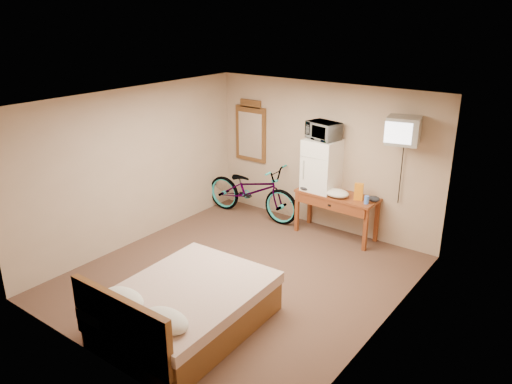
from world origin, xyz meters
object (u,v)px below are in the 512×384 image
Objects in this scene: mini_fridge at (322,165)px; microwave at (323,131)px; crt_television at (403,131)px; bicycle at (252,190)px; wall_mirror at (251,132)px; blue_cup at (367,200)px; desk at (336,201)px; bed at (183,308)px.

mini_fridge is 1.68× the size of microwave.
crt_television is 3.01m from bicycle.
mini_fridge reaches higher than bicycle.
wall_mirror is (-1.63, 0.21, -0.29)m from microwave.
wall_mirror reaches higher than bicycle.
wall_mirror is (-2.52, 0.35, 0.66)m from blue_cup.
microwave is 0.27× the size of bicycle.
desk is 1.66m from crt_television.
desk is at bearing -178.74° from crt_television.
bicycle is (-2.64, -0.13, -1.45)m from crt_television.
blue_cup is 1.22m from crt_television.
bicycle is (-2.20, -0.03, -0.31)m from blue_cup.
microwave is 0.25× the size of bed.
microwave is 0.45× the size of wall_mirror.
desk is 0.72× the size of bicycle.
bicycle is at bearing -176.05° from desk.
bicycle is at bearing -179.09° from blue_cup.
wall_mirror is (-2.95, 0.25, -0.48)m from crt_television.
mini_fridge reaches higher than desk.
desk is 2.24× the size of crt_television.
desk is 0.64m from mini_fridge.
desk is 1.58× the size of mini_fridge.
mini_fridge reaches higher than bed.
desk is 1.21× the size of wall_mirror.
bed is at bearing -87.89° from mini_fridge.
wall_mirror reaches higher than desk.
desk is 2.66× the size of microwave.
blue_cup is at bearing 5.34° from microwave.
bed is at bearing -64.30° from wall_mirror.
bicycle is at bearing -172.49° from mini_fridge.
blue_cup is 2.63m from wall_mirror.
blue_cup is at bearing -166.96° from crt_television.
mini_fridge is 0.98m from blue_cup.
microwave is 1.83m from bicycle.
mini_fridge is 1.67m from wall_mirror.
mini_fridge reaches higher than blue_cup.
desk is at bearing 172.17° from blue_cup.
mini_fridge is at bearing 92.11° from bed.
microwave reaches higher than bicycle.
desk is at bearing -10.46° from mini_fridge.
blue_cup is (0.57, -0.08, 0.18)m from desk.
desk is 0.68× the size of bed.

